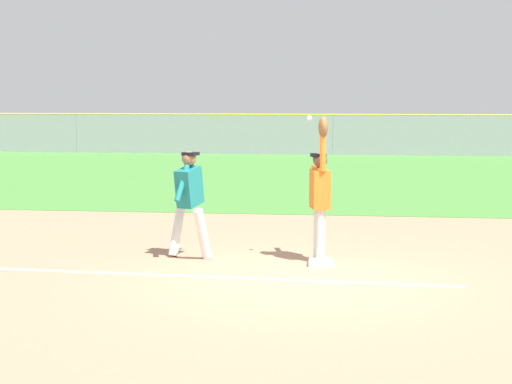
{
  "coord_description": "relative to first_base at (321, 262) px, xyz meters",
  "views": [
    {
      "loc": [
        0.74,
        -11.01,
        2.59
      ],
      "look_at": [
        -0.76,
        1.6,
        1.05
      ],
      "focal_mm": 55.78,
      "sensor_mm": 36.0,
      "label": 1
    }
  ],
  "objects": [
    {
      "name": "runner",
      "position": [
        -2.12,
        0.28,
        0.96
      ],
      "size": [
        0.76,
        0.83,
        1.72
      ],
      "rotation": [
        0.0,
        0.0,
        -0.33
      ],
      "color": "white",
      "rests_on": "ground_plane"
    },
    {
      "name": "fielder",
      "position": [
        -0.04,
        0.2,
        1.08
      ],
      "size": [
        0.35,
        0.89,
        2.28
      ],
      "rotation": [
        0.0,
        0.0,
        3.36
      ],
      "color": "silver",
      "rests_on": "ground_plane"
    },
    {
      "name": "first_base",
      "position": [
        0.0,
        0.0,
        0.0
      ],
      "size": [
        0.39,
        0.39,
        0.08
      ],
      "primitive_type": "cube",
      "rotation": [
        0.0,
        0.0,
        0.02
      ],
      "color": "white",
      "rests_on": "ground_plane"
    },
    {
      "name": "parked_car_black",
      "position": [
        -13.36,
        27.0,
        0.63
      ],
      "size": [
        4.47,
        2.26,
        1.25
      ],
      "rotation": [
        0.0,
        0.0,
        -0.04
      ],
      "color": "black",
      "rests_on": "ground_plane"
    },
    {
      "name": "ground_plane",
      "position": [
        -0.32,
        -1.05,
        -0.04
      ],
      "size": [
        77.06,
        77.06,
        0.0
      ],
      "primitive_type": "plane",
      "color": "tan"
    },
    {
      "name": "outfield_fence",
      "position": [
        -0.32,
        23.06,
        0.86
      ],
      "size": [
        46.76,
        0.08,
        1.8
      ],
      "color": "#93999E",
      "rests_on": "ground_plane"
    },
    {
      "name": "parked_car_white",
      "position": [
        3.88,
        27.62,
        0.63
      ],
      "size": [
        4.5,
        2.32,
        1.25
      ],
      "rotation": [
        0.0,
        0.0,
        -0.06
      ],
      "color": "white",
      "rests_on": "ground_plane"
    },
    {
      "name": "parked_car_tan",
      "position": [
        -7.46,
        27.63,
        0.63
      ],
      "size": [
        4.59,
        2.51,
        1.25
      ],
      "rotation": [
        0.0,
        0.0,
        -0.11
      ],
      "color": "tan",
      "rests_on": "ground_plane"
    },
    {
      "name": "outfield_grass",
      "position": [
        -0.32,
        14.07,
        -0.04
      ],
      "size": [
        46.68,
        17.96,
        0.01
      ],
      "primitive_type": "cube",
      "color": "#478438",
      "rests_on": "ground_plane"
    },
    {
      "name": "parked_car_green",
      "position": [
        -2.15,
        27.24,
        0.63
      ],
      "size": [
        4.53,
        2.38,
        1.25
      ],
      "rotation": [
        0.0,
        0.0,
        -0.07
      ],
      "color": "#1E6B33",
      "rests_on": "ground_plane"
    },
    {
      "name": "chalk_foul_line",
      "position": [
        -4.0,
        -0.9,
        -0.04
      ],
      "size": [
        11.99,
        0.69,
        0.01
      ],
      "primitive_type": "cube",
      "rotation": [
        0.0,
        0.0,
        -0.05
      ],
      "color": "white",
      "rests_on": "ground_plane"
    },
    {
      "name": "baseball",
      "position": [
        -0.21,
        0.24,
        2.21
      ],
      "size": [
        0.07,
        0.07,
        0.07
      ],
      "primitive_type": "sphere",
      "color": "white"
    }
  ]
}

